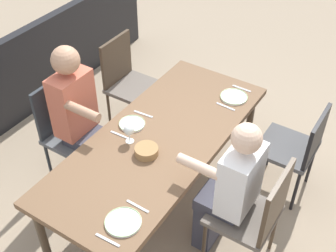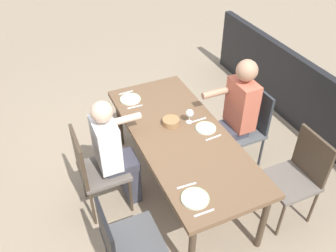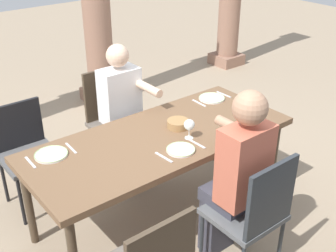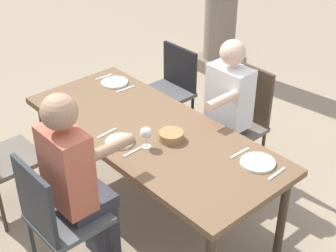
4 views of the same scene
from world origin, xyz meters
name	(u,v)px [view 1 (image 1 of 4)]	position (x,y,z in m)	size (l,w,h in m)	color
ground_plane	(160,203)	(0.00, 0.00, 0.00)	(16.00, 16.00, 0.00)	gray
dining_table	(159,144)	(0.00, 0.00, 0.68)	(2.04, 0.86, 0.74)	brown
chair_west_north	(297,146)	(-0.73, 0.85, 0.51)	(0.44, 0.44, 0.87)	#4F4F50
chair_west_south	(127,79)	(-0.73, -0.85, 0.54)	(0.44, 0.44, 0.94)	#6A6158
chair_mid_north	(256,213)	(0.10, 0.86, 0.55)	(0.44, 0.44, 0.96)	#6A6158
chair_mid_south	(68,127)	(0.10, -0.86, 0.53)	(0.44, 0.44, 0.94)	#5B5E61
diner_woman_green	(80,117)	(0.10, -0.68, 0.72)	(0.35, 0.50, 1.33)	#3F3F4C
diner_man_white	(229,189)	(0.10, 0.64, 0.67)	(0.35, 0.49, 1.26)	#3F3F4C
plate_0	(234,97)	(-0.76, 0.25, 0.75)	(0.23, 0.23, 0.02)	white
fork_0	(242,89)	(-0.91, 0.25, 0.75)	(0.02, 0.17, 0.01)	silver
spoon_0	(226,107)	(-0.61, 0.25, 0.75)	(0.02, 0.17, 0.01)	silver
plate_1	(132,124)	(-0.02, -0.26, 0.75)	(0.20, 0.20, 0.02)	white
wine_glass_1	(129,130)	(0.15, -0.16, 0.85)	(0.08, 0.08, 0.15)	white
fork_1	(143,114)	(-0.17, -0.26, 0.75)	(0.02, 0.17, 0.01)	silver
spoon_1	(120,135)	(0.13, -0.26, 0.75)	(0.02, 0.17, 0.01)	silver
plate_2	(123,222)	(0.76, 0.25, 0.75)	(0.23, 0.23, 0.02)	white
fork_2	(138,206)	(0.61, 0.25, 0.75)	(0.02, 0.17, 0.01)	silver
spoon_2	(108,240)	(0.91, 0.25, 0.75)	(0.02, 0.17, 0.01)	silver
bread_basket	(146,151)	(0.19, 0.02, 0.77)	(0.17, 0.17, 0.06)	#9E7547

